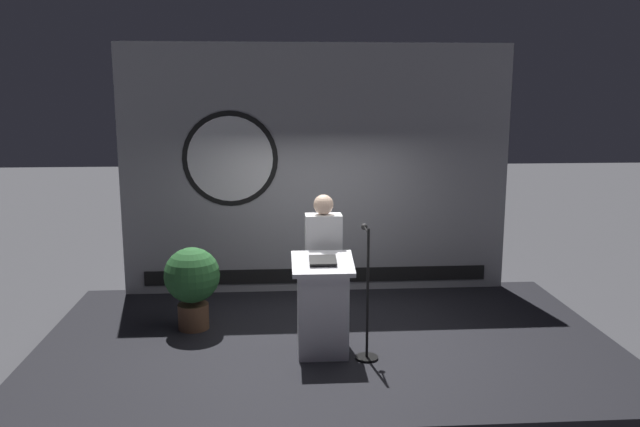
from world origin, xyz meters
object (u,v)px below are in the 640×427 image
Objects in this scene: speaker_person at (323,266)px; potted_plant at (192,280)px; podium at (323,307)px; microphone_stand at (367,314)px.

speaker_person reaches higher than potted_plant.
podium is 0.47m from microphone_stand.
potted_plant is at bearing 153.01° from microphone_stand.
microphone_stand is (0.41, -0.59, -0.36)m from speaker_person.
podium is 0.77× the size of microphone_stand.
potted_plant is (-1.50, 0.39, -0.25)m from speaker_person.
microphone_stand is at bearing -26.99° from potted_plant.
podium is 0.58m from speaker_person.
speaker_person is 0.80m from microphone_stand.
speaker_person is at bearing 124.80° from microphone_stand.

